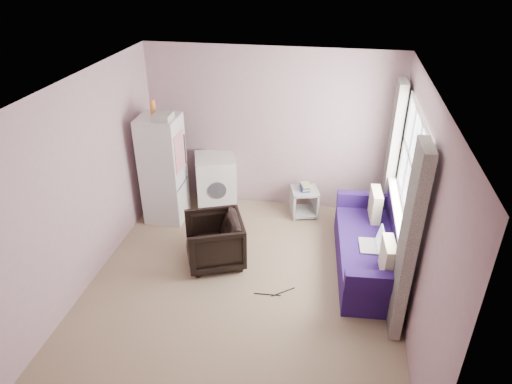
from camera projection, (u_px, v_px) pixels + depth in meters
room at (244, 197)px, 5.11m from camera, size 3.84×4.24×2.54m
armchair at (214, 239)px, 5.94m from camera, size 0.89×0.91×0.74m
fridge at (163, 169)px, 6.71m from camera, size 0.58×0.57×1.85m
washing_machine at (216, 181)px, 7.21m from camera, size 0.77×0.77×0.86m
side_table at (304, 200)px, 7.05m from camera, size 0.49×0.49×0.54m
sofa at (379, 249)px, 5.83m from camera, size 1.02×2.01×0.87m
window_dressing at (399, 193)px, 5.50m from camera, size 0.17×2.62×2.18m
floor_cables at (275, 293)px, 5.56m from camera, size 0.48×0.21×0.01m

